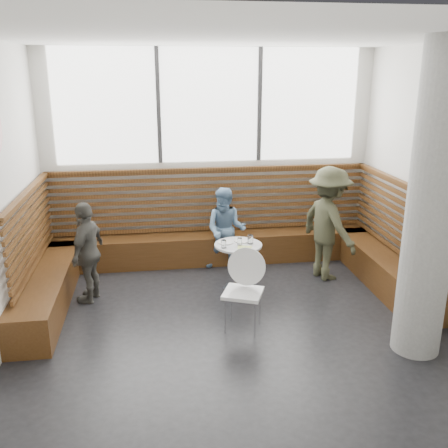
{
  "coord_description": "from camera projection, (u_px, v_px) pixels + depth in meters",
  "views": [
    {
      "loc": [
        -0.88,
        -5.01,
        2.9
      ],
      "look_at": [
        0.0,
        1.0,
        1.0
      ],
      "focal_mm": 40.0,
      "sensor_mm": 36.0,
      "label": 1
    }
  ],
  "objects": [
    {
      "name": "glass_left",
      "position": [
        224.0,
        244.0,
        6.5
      ],
      "size": [
        0.07,
        0.07,
        0.11
      ],
      "primitive_type": "cylinder",
      "color": "white",
      "rests_on": "cafe_table"
    },
    {
      "name": "room",
      "position": [
        238.0,
        197.0,
        5.24
      ],
      "size": [
        5.0,
        5.0,
        3.2
      ],
      "color": "silver",
      "rests_on": "ground"
    },
    {
      "name": "menu_card",
      "position": [
        245.0,
        247.0,
        6.52
      ],
      "size": [
        0.21,
        0.17,
        0.0
      ],
      "primitive_type": "cube",
      "rotation": [
        0.0,
        0.0,
        -0.25
      ],
      "color": "#A5C64C",
      "rests_on": "cafe_table"
    },
    {
      "name": "glass_right",
      "position": [
        250.0,
        239.0,
        6.65
      ],
      "size": [
        0.08,
        0.08,
        0.12
      ],
      "primitive_type": "cylinder",
      "color": "white",
      "rests_on": "cafe_table"
    },
    {
      "name": "cafe_table",
      "position": [
        238.0,
        257.0,
        6.71
      ],
      "size": [
        0.64,
        0.64,
        0.66
      ],
      "color": "silver",
      "rests_on": "ground"
    },
    {
      "name": "concrete_column",
      "position": [
        432.0,
        206.0,
        4.93
      ],
      "size": [
        0.5,
        0.5,
        3.2
      ],
      "primitive_type": "cylinder",
      "color": "gray",
      "rests_on": "ground"
    },
    {
      "name": "cafe_chair",
      "position": [
        242.0,
        283.0,
        5.71
      ],
      "size": [
        0.45,
        0.44,
        0.93
      ],
      "rotation": [
        0.0,
        0.0,
        -0.39
      ],
      "color": "white",
      "rests_on": "ground"
    },
    {
      "name": "child_left",
      "position": [
        88.0,
        252.0,
        6.36
      ],
      "size": [
        0.55,
        0.84,
        1.32
      ],
      "primitive_type": "imported",
      "rotation": [
        0.0,
        0.0,
        -1.9
      ],
      "color": "#4F4E47",
      "rests_on": "ground"
    },
    {
      "name": "glass_mid",
      "position": [
        240.0,
        242.0,
        6.59
      ],
      "size": [
        0.06,
        0.06,
        0.1
      ],
      "primitive_type": "cylinder",
      "color": "white",
      "rests_on": "cafe_table"
    },
    {
      "name": "adult_man",
      "position": [
        329.0,
        224.0,
        7.02
      ],
      "size": [
        0.91,
        1.18,
        1.62
      ],
      "primitive_type": "imported",
      "rotation": [
        0.0,
        0.0,
        1.9
      ],
      "color": "#3F402B",
      "rests_on": "ground"
    },
    {
      "name": "child_back",
      "position": [
        226.0,
        230.0,
        7.35
      ],
      "size": [
        0.73,
        0.64,
        1.25
      ],
      "primitive_type": "imported",
      "rotation": [
        0.0,
        0.0,
        -0.32
      ],
      "color": "#6286AB",
      "rests_on": "ground"
    },
    {
      "name": "plate_near",
      "position": [
        226.0,
        242.0,
        6.71
      ],
      "size": [
        0.21,
        0.21,
        0.01
      ],
      "primitive_type": "cylinder",
      "color": "white",
      "rests_on": "cafe_table"
    },
    {
      "name": "booth",
      "position": [
        216.0,
        247.0,
        7.27
      ],
      "size": [
        5.0,
        2.5,
        1.44
      ],
      "color": "#422710",
      "rests_on": "ground"
    },
    {
      "name": "plate_far",
      "position": [
        242.0,
        241.0,
        6.76
      ],
      "size": [
        0.2,
        0.2,
        0.01
      ],
      "primitive_type": "cylinder",
      "color": "white",
      "rests_on": "cafe_table"
    }
  ]
}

